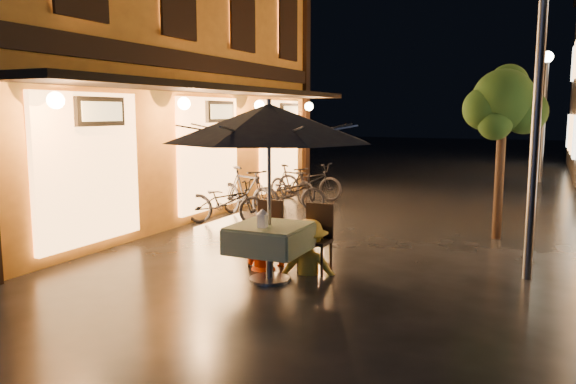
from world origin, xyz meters
The scene contains 17 objects.
ground centered at (0.00, 0.00, 0.00)m, with size 90.00×90.00×0.00m, color black.
west_building centered at (-5.72, 4.00, 3.71)m, with size 5.90×11.40×7.40m.
street_tree centered at (2.41, 4.51, 2.42)m, with size 1.43×1.20×3.15m.
streetlamp_near centered at (3.00, 2.00, 2.92)m, with size 0.36×0.36×4.23m.
streetlamp_far centered at (3.00, 14.00, 2.92)m, with size 0.36×0.36×4.23m.
cafe_table centered at (-0.20, 0.43, 0.59)m, with size 0.99×0.99×0.78m.
patio_umbrella centered at (-0.20, 0.43, 2.15)m, with size 2.80×2.80×2.46m.
cafe_chair_left centered at (-0.60, 1.17, 0.54)m, with size 0.42×0.42×0.97m.
cafe_chair_right centered at (0.20, 1.17, 0.54)m, with size 0.42×0.42×0.97m.
table_lantern centered at (-0.20, 0.23, 0.92)m, with size 0.16×0.16×0.25m.
person_orange centered at (-0.54, 0.98, 0.75)m, with size 0.73×0.57×1.50m, color #C53200.
person_yellow centered at (0.14, 1.01, 0.76)m, with size 0.98×0.56×1.51m, color gold.
bicycle_0 centered at (-2.76, 3.53, 0.47)m, with size 0.63×1.81×0.95m, color black.
bicycle_1 centered at (-2.78, 4.43, 0.55)m, with size 0.52×1.84×1.11m, color black.
bicycle_2 centered at (-2.24, 5.55, 0.43)m, with size 0.57×1.64×0.86m, color black.
bicycle_3 centered at (-2.59, 6.44, 0.49)m, with size 0.46×1.64×0.99m, color black.
bicycle_4 centered at (-2.50, 7.36, 0.49)m, with size 0.65×1.85×0.97m, color black.
Camera 1 is at (3.15, -6.22, 2.29)m, focal length 35.00 mm.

